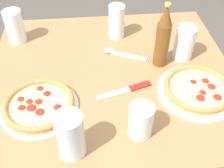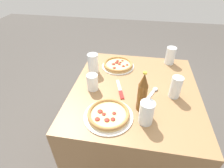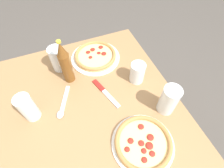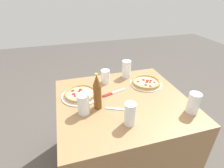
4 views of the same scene
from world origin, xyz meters
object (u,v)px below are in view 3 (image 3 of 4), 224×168
Objects in this scene: glass_water at (137,73)px; glass_iced_tea at (28,109)px; pizza_pepperoni at (143,143)px; knife at (105,92)px; glass_mango_juice at (168,101)px; glass_orange_juice at (58,59)px; pizza_veggie at (95,56)px; spoon at (62,108)px; beer_bottle at (65,63)px.

glass_iced_tea is at bearing -88.59° from glass_water.
pizza_pepperoni is 0.32m from knife.
glass_orange_juice is (-0.46, -0.42, -0.01)m from glass_mango_juice.
glass_orange_juice is (-0.00, -0.22, 0.05)m from pizza_veggie.
glass_orange_juice is at bearing 169.97° from spoon.
pizza_pepperoni is 1.44× the size of spoon.
glass_iced_tea reaches higher than knife.
glass_iced_tea is at bearing -35.76° from glass_orange_juice.
glass_orange_juice reaches higher than spoon.
pizza_veggie is 2.50× the size of glass_water.
pizza_pepperoni is at bearing 2.35° from pizza_veggie.
beer_bottle reaches higher than glass_water.
pizza_pepperoni is at bearing -21.94° from glass_water.
pizza_veggie is 2.02× the size of glass_orange_juice.
pizza_pepperoni is 1.71× the size of glass_mango_juice.
pizza_pepperoni is 1.78× the size of glass_iced_tea.
pizza_pepperoni is 0.63m from glass_orange_juice.
pizza_veggie is at bearing 172.12° from knife.
glass_mango_juice reaches higher than spoon.
pizza_veggie is 0.58m from pizza_pepperoni.
glass_water is at bearing 93.80° from spoon.
glass_water is 0.22m from glass_mango_juice.
pizza_pepperoni is 0.23m from glass_mango_juice.
beer_bottle is (-0.14, -0.34, 0.08)m from glass_water.
glass_iced_tea is 0.96× the size of glass_mango_juice.
glass_iced_tea is at bearing -95.87° from spoon.
knife is (0.02, -0.19, -0.05)m from glass_water.
knife is (0.26, -0.04, -0.01)m from pizza_veggie.
glass_water is at bearing 56.67° from glass_orange_juice.
glass_mango_juice is 0.53m from beer_bottle.
beer_bottle is (0.10, -0.18, 0.11)m from pizza_veggie.
glass_water is 0.44× the size of beer_bottle.
knife is at bearing 93.23° from spoon.
glass_mango_juice is at bearing 47.67° from beer_bottle.
glass_orange_juice is (-0.58, -0.24, 0.05)m from pizza_pepperoni.
spoon is (0.01, -0.23, 0.00)m from knife.
glass_orange_juice reaches higher than pizza_veggie.
glass_water is at bearing 158.06° from pizza_pepperoni.
beer_bottle is 1.27× the size of knife.
glass_iced_tea is 1.30× the size of glass_water.
glass_iced_tea is 0.81× the size of spoon.
pizza_pepperoni is at bearing 53.14° from glass_iced_tea.
pizza_veggie is 0.48m from glass_iced_tea.
glass_water is 0.43m from spoon.
glass_orange_juice is 0.77× the size of spoon.
glass_water reaches higher than spoon.
beer_bottle is 0.22m from spoon.
glass_iced_tea is 0.64m from glass_mango_juice.
pizza_veggie is at bearing -146.98° from glass_water.
pizza_pepperoni is 1.87× the size of glass_orange_juice.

